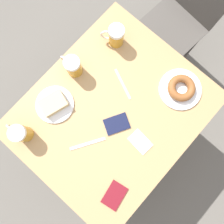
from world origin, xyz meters
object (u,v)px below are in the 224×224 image
Objects in this scene: passport_near_edge at (117,124)px; beer_mug_left at (116,36)px; fork at (123,84)px; passport_far_edge at (114,195)px; plate_with_cake at (54,104)px; beer_mug_right at (21,133)px; knife at (88,144)px; chair at (185,12)px; beer_mug_center at (73,66)px; napkin_folded at (140,142)px; plate_with_donut at (181,88)px.

beer_mug_left is at bearing 132.35° from passport_near_edge.
fork is 1.24× the size of passport_far_edge.
beer_mug_right is at bearing -91.91° from plate_with_cake.
plate_with_cake is at bearing 172.56° from knife.
chair reaches higher than plate_with_cake.
beer_mug_center is 0.75× the size of knife.
beer_mug_center reaches higher than napkin_folded.
plate_with_cake is 0.56m from passport_far_edge.
knife is (-0.20, -0.19, -0.00)m from napkin_folded.
beer_mug_left is at bearing 89.74° from plate_with_cake.
plate_with_donut is at bearing 98.77° from passport_far_edge.
plate_with_cake is 0.34m from passport_near_edge.
passport_near_edge is (0.31, -0.34, -0.06)m from beer_mug_left.
fork is at bearing 101.70° from knife.
chair is 3.98× the size of plate_with_donut.
chair reaches higher than passport_near_edge.
beer_mug_center is at bearing 173.76° from napkin_folded.
beer_mug_center and beer_mug_right have the same top height.
fork is (0.19, 0.33, -0.02)m from plate_with_cake.
passport_far_edge is (0.55, 0.08, -0.06)m from beer_mug_right.
plate_with_donut is at bearing 72.16° from knife.
plate_with_cake is 1.17× the size of fork.
beer_mug_center is (-0.20, -0.83, 0.28)m from chair.
beer_mug_right reaches higher than knife.
plate_with_donut is 0.85m from beer_mug_right.
napkin_folded is (0.32, -0.89, 0.22)m from chair.
beer_mug_left reaches higher than plate_with_cake.
passport_far_edge is (0.35, -0.46, 0.00)m from fork.
chair is 1.11m from knife.
beer_mug_left is at bearing 89.23° from beer_mug_right.
passport_near_edge is (0.12, -0.18, 0.00)m from fork.
chair reaches higher than beer_mug_center.
beer_mug_center is at bearing -101.19° from beer_mug_left.
chair is at bearing 83.06° from beer_mug_right.
beer_mug_right is (-0.01, -0.21, 0.04)m from plate_with_cake.
chair is at bearing 96.53° from knife.
beer_mug_center is at bearing 103.82° from plate_with_cake.
knife is at bearing -37.42° from beer_mug_center.
plate_with_cake is at bearing -76.18° from beer_mug_center.
beer_mug_right is 0.56m from passport_far_edge.
beer_mug_left is at bearing -99.40° from chair.
napkin_folded is at bearing 104.88° from passport_far_edge.
chair is 4.50× the size of plate_with_cake.
beer_mug_right is (0.04, -0.43, 0.00)m from beer_mug_center.
plate_with_cake reaches higher than knife.
chair is 5.35× the size of knife.
passport_near_edge is at bearing -57.12° from fork.
beer_mug_left is (-0.14, -0.56, 0.28)m from chair.
beer_mug_left is 0.47m from passport_near_edge.
chair reaches higher than passport_far_edge.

